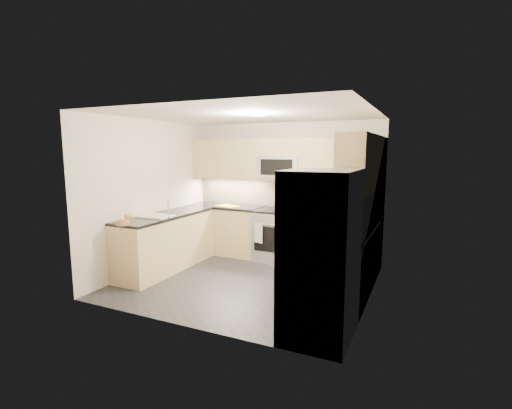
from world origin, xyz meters
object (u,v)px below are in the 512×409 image
(utensil_bowl, at_px, (368,213))
(cutting_board, at_px, (228,206))
(gas_range, at_px, (277,235))
(fruit_basket, at_px, (123,223))
(refrigerator, at_px, (321,255))
(microwave, at_px, (280,167))

(utensil_bowl, relative_size, cutting_board, 0.59)
(cutting_board, bearing_deg, utensil_bowl, -1.19)
(gas_range, distance_m, cutting_board, 1.11)
(fruit_basket, bearing_deg, utensil_bowl, 34.63)
(refrigerator, bearing_deg, gas_range, 120.88)
(fruit_basket, bearing_deg, gas_range, 56.67)
(microwave, bearing_deg, gas_range, -90.00)
(gas_range, height_order, microwave, microwave)
(gas_range, xyz_separation_m, refrigerator, (1.45, -2.43, 0.45))
(microwave, relative_size, cutting_board, 1.81)
(microwave, relative_size, refrigerator, 0.42)
(microwave, bearing_deg, utensil_bowl, -8.84)
(gas_range, bearing_deg, cutting_board, -175.96)
(gas_range, bearing_deg, microwave, 90.00)
(gas_range, bearing_deg, fruit_basket, -123.33)
(cutting_board, xyz_separation_m, fruit_basket, (-0.49, -2.18, 0.03))
(utensil_bowl, xyz_separation_m, cutting_board, (-2.59, 0.05, -0.06))
(utensil_bowl, bearing_deg, refrigerator, -93.71)
(utensil_bowl, distance_m, fruit_basket, 3.74)
(microwave, distance_m, fruit_basket, 2.89)
(refrigerator, distance_m, utensil_bowl, 2.31)
(refrigerator, relative_size, cutting_board, 4.28)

